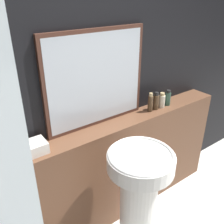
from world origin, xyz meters
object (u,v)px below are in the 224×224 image
Objects in this scene: conditioner_bottle at (156,101)px; body_wash_bottle at (168,98)px; shampoo_bottle at (150,103)px; lotion_bottle at (162,101)px; pedestal_sink at (138,199)px; towel_stack at (32,148)px; mirror at (97,80)px.

conditioner_bottle reaches higher than body_wash_bottle.
shampoo_bottle is 1.24× the size of lotion_bottle.
lotion_bottle is (0.07, 0.00, -0.01)m from conditioner_bottle.
towel_stack is at bearing 142.68° from pedestal_sink.
mirror is at bearing 8.86° from towel_stack.
mirror is at bearing 89.33° from pedestal_sink.
body_wash_bottle is (0.14, 0.00, -0.01)m from conditioner_bottle.
body_wash_bottle is (0.67, -0.08, -0.28)m from mirror.
conditioner_bottle is at bearing 180.00° from body_wash_bottle.
lotion_bottle is at bearing 0.00° from conditioner_bottle.
pedestal_sink is 0.87m from mirror.
conditioner_bottle reaches higher than pedestal_sink.
shampoo_bottle is 0.07m from conditioner_bottle.
body_wash_bottle reaches higher than lotion_bottle.
lotion_bottle is at bearing -8.06° from mirror.
shampoo_bottle reaches higher than pedestal_sink.
pedestal_sink is at bearing -142.42° from conditioner_bottle.
shampoo_bottle is at bearing -10.40° from mirror.
pedestal_sink is 0.80m from conditioner_bottle.
body_wash_bottle reaches higher than towel_stack.
conditioner_bottle is 0.07m from lotion_bottle.
conditioner_bottle is at bearing 37.58° from pedestal_sink.
shampoo_bottle reaches higher than body_wash_bottle.
shampoo_bottle is at bearing 0.00° from towel_stack.
lotion_bottle is at bearing 0.00° from towel_stack.
pedestal_sink is at bearing -148.82° from body_wash_bottle.
body_wash_bottle is (0.07, 0.00, 0.00)m from lotion_bottle.
pedestal_sink is 0.79m from towel_stack.
conditioner_bottle is at bearing 0.00° from towel_stack.
conditioner_bottle is (0.53, 0.41, 0.44)m from pedestal_sink.
mirror is 0.60m from conditioner_bottle.
towel_stack is 1.39× the size of lotion_bottle.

